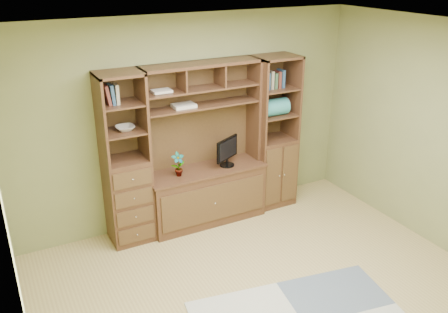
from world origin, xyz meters
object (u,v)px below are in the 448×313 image
center_hutch (205,147)px  left_tower (125,161)px  monitor (227,147)px  right_tower (274,133)px

center_hutch → left_tower: (-1.00, 0.04, 0.00)m
center_hutch → left_tower: same height
monitor → left_tower: bearing=148.8°
center_hutch → right_tower: 1.03m
center_hutch → monitor: 0.29m
left_tower → right_tower: same height
left_tower → center_hutch: bearing=-2.3°
left_tower → monitor: 1.29m
monitor → center_hutch: bearing=145.1°
center_hutch → right_tower: (1.02, 0.04, 0.00)m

